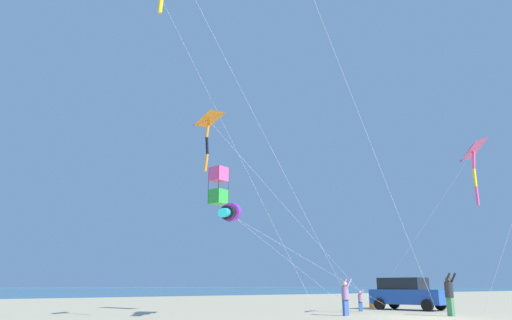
{
  "coord_description": "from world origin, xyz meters",
  "views": [
    {
      "loc": [
        -12.51,
        19.91,
        1.4
      ],
      "look_at": [
        1.5,
        8.53,
        6.2
      ],
      "focal_mm": 33.2,
      "sensor_mm": 36.0,
      "label": 1
    }
  ],
  "objects_px": {
    "cooler_box": "(375,304)",
    "person_adult_flyer": "(449,292)",
    "parked_car": "(407,293)",
    "kite_delta_long_streamer_right": "(472,150)",
    "person_child_green_jacket": "(360,299)",
    "kite_box_purple_drifting": "(219,186)",
    "kite_delta_long_streamer_left": "(208,120)",
    "person_bystander_far": "(345,295)",
    "kite_windsock_red_high_left": "(230,212)"
  },
  "relations": [
    {
      "from": "person_bystander_far",
      "to": "kite_box_purple_drifting",
      "type": "xyz_separation_m",
      "value": [
        6.39,
        3.11,
        6.0
      ]
    },
    {
      "from": "cooler_box",
      "to": "kite_delta_long_streamer_left",
      "type": "xyz_separation_m",
      "value": [
        -3.33,
        15.44,
        8.32
      ]
    },
    {
      "from": "kite_delta_long_streamer_left",
      "to": "kite_box_purple_drifting",
      "type": "bearing_deg",
      "value": -38.91
    },
    {
      "from": "person_bystander_far",
      "to": "person_adult_flyer",
      "type": "bearing_deg",
      "value": -131.42
    },
    {
      "from": "cooler_box",
      "to": "person_child_green_jacket",
      "type": "xyz_separation_m",
      "value": [
        -2.4,
        4.42,
        0.44
      ]
    },
    {
      "from": "person_bystander_far",
      "to": "kite_delta_long_streamer_left",
      "type": "distance_m",
      "value": 10.63
    },
    {
      "from": "kite_windsock_red_high_left",
      "to": "kite_delta_long_streamer_left",
      "type": "bearing_deg",
      "value": 122.44
    },
    {
      "from": "person_child_green_jacket",
      "to": "person_bystander_far",
      "type": "height_order",
      "value": "person_bystander_far"
    },
    {
      "from": "person_adult_flyer",
      "to": "person_bystander_far",
      "type": "relative_size",
      "value": 1.15
    },
    {
      "from": "person_child_green_jacket",
      "to": "kite_delta_long_streamer_left",
      "type": "relative_size",
      "value": 0.09
    },
    {
      "from": "parked_car",
      "to": "kite_delta_long_streamer_right",
      "type": "bearing_deg",
      "value": 153.02
    },
    {
      "from": "kite_delta_long_streamer_right",
      "to": "kite_windsock_red_high_left",
      "type": "xyz_separation_m",
      "value": [
        7.67,
        8.95,
        -2.98
      ]
    },
    {
      "from": "parked_car",
      "to": "person_child_green_jacket",
      "type": "height_order",
      "value": "parked_car"
    },
    {
      "from": "cooler_box",
      "to": "person_adult_flyer",
      "type": "relative_size",
      "value": 0.31
    },
    {
      "from": "parked_car",
      "to": "cooler_box",
      "type": "height_order",
      "value": "parked_car"
    },
    {
      "from": "parked_car",
      "to": "person_bystander_far",
      "type": "bearing_deg",
      "value": 100.75
    },
    {
      "from": "cooler_box",
      "to": "kite_windsock_red_high_left",
      "type": "xyz_separation_m",
      "value": [
        -1.86,
        13.12,
        4.57
      ]
    },
    {
      "from": "parked_car",
      "to": "kite_delta_long_streamer_right",
      "type": "distance_m",
      "value": 9.93
    },
    {
      "from": "person_child_green_jacket",
      "to": "kite_windsock_red_high_left",
      "type": "bearing_deg",
      "value": 86.48
    },
    {
      "from": "kite_delta_long_streamer_right",
      "to": "cooler_box",
      "type": "bearing_deg",
      "value": -23.63
    },
    {
      "from": "person_bystander_far",
      "to": "kite_windsock_red_high_left",
      "type": "xyz_separation_m",
      "value": [
        2.6,
        5.04,
        3.84
      ]
    },
    {
      "from": "kite_delta_long_streamer_right",
      "to": "kite_box_purple_drifting",
      "type": "bearing_deg",
      "value": 31.5
    },
    {
      "from": "person_adult_flyer",
      "to": "kite_delta_long_streamer_left",
      "type": "bearing_deg",
      "value": 68.35
    },
    {
      "from": "kite_delta_long_streamer_right",
      "to": "kite_windsock_red_high_left",
      "type": "height_order",
      "value": "kite_delta_long_streamer_right"
    },
    {
      "from": "cooler_box",
      "to": "person_child_green_jacket",
      "type": "bearing_deg",
      "value": 118.48
    },
    {
      "from": "cooler_box",
      "to": "person_bystander_far",
      "type": "height_order",
      "value": "person_bystander_far"
    },
    {
      "from": "person_adult_flyer",
      "to": "kite_delta_long_streamer_left",
      "type": "xyz_separation_m",
      "value": [
        4.39,
        11.06,
        7.44
      ]
    },
    {
      "from": "kite_box_purple_drifting",
      "to": "kite_delta_long_streamer_left",
      "type": "relative_size",
      "value": 0.68
    },
    {
      "from": "kite_delta_long_streamer_right",
      "to": "person_child_green_jacket",
      "type": "bearing_deg",
      "value": 1.98
    },
    {
      "from": "person_adult_flyer",
      "to": "kite_windsock_red_high_left",
      "type": "distance_m",
      "value": 11.16
    },
    {
      "from": "kite_box_purple_drifting",
      "to": "kite_delta_long_streamer_right",
      "type": "relative_size",
      "value": 0.94
    },
    {
      "from": "person_adult_flyer",
      "to": "kite_delta_long_streamer_right",
      "type": "bearing_deg",
      "value": -173.44
    },
    {
      "from": "cooler_box",
      "to": "person_child_green_jacket",
      "type": "relative_size",
      "value": 0.52
    },
    {
      "from": "kite_box_purple_drifting",
      "to": "kite_delta_long_streamer_right",
      "type": "distance_m",
      "value": 13.46
    },
    {
      "from": "kite_delta_long_streamer_right",
      "to": "kite_delta_long_streamer_left",
      "type": "distance_m",
      "value": 12.88
    },
    {
      "from": "parked_car",
      "to": "kite_box_purple_drifting",
      "type": "relative_size",
      "value": 0.47
    },
    {
      "from": "kite_box_purple_drifting",
      "to": "kite_delta_long_streamer_left",
      "type": "distance_m",
      "value": 6.95
    },
    {
      "from": "person_bystander_far",
      "to": "kite_box_purple_drifting",
      "type": "bearing_deg",
      "value": 25.97
    },
    {
      "from": "cooler_box",
      "to": "person_adult_flyer",
      "type": "height_order",
      "value": "person_adult_flyer"
    },
    {
      "from": "kite_delta_long_streamer_right",
      "to": "kite_delta_long_streamer_left",
      "type": "xyz_separation_m",
      "value": [
        6.2,
        11.27,
        0.77
      ]
    },
    {
      "from": "parked_car",
      "to": "kite_box_purple_drifting",
      "type": "distance_m",
      "value": 12.93
    },
    {
      "from": "kite_box_purple_drifting",
      "to": "kite_delta_long_streamer_right",
      "type": "bearing_deg",
      "value": -148.5
    },
    {
      "from": "cooler_box",
      "to": "kite_windsock_red_high_left",
      "type": "height_order",
      "value": "kite_windsock_red_high_left"
    },
    {
      "from": "parked_car",
      "to": "person_bystander_far",
      "type": "height_order",
      "value": "parked_car"
    },
    {
      "from": "parked_car",
      "to": "kite_windsock_red_high_left",
      "type": "xyz_separation_m",
      "value": [
        1.23,
        12.23,
        3.83
      ]
    },
    {
      "from": "kite_delta_long_streamer_left",
      "to": "kite_windsock_red_high_left",
      "type": "bearing_deg",
      "value": -57.56
    },
    {
      "from": "person_adult_flyer",
      "to": "kite_box_purple_drifting",
      "type": "distance_m",
      "value": 13.19
    },
    {
      "from": "cooler_box",
      "to": "kite_delta_long_streamer_right",
      "type": "bearing_deg",
      "value": 156.37
    },
    {
      "from": "kite_windsock_red_high_left",
      "to": "kite_delta_long_streamer_left",
      "type": "distance_m",
      "value": 4.65
    },
    {
      "from": "cooler_box",
      "to": "person_child_green_jacket",
      "type": "height_order",
      "value": "person_child_green_jacket"
    }
  ]
}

